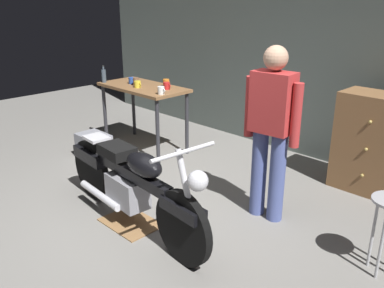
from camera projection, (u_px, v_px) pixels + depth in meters
name	position (u px, v px, depth m)	size (l,w,h in m)	color
ground_plane	(142.00, 227.00, 3.92)	(12.00, 12.00, 0.00)	gray
back_wall	(310.00, 38.00, 5.25)	(8.00, 0.12, 3.10)	#56605B
workbench	(143.00, 94.00, 5.69)	(1.30, 0.64, 0.90)	brown
motorcycle	(131.00, 182.00, 3.80)	(2.19, 0.60, 1.00)	black
person_standing	(271.00, 127.00, 3.81)	(0.57, 0.25, 1.67)	#4D5C9C
wooden_dresser	(375.00, 144.00, 4.48)	(0.80, 0.47, 1.10)	brown
drip_tray	(131.00, 223.00, 3.98)	(0.56, 0.40, 0.01)	olive
storage_bin	(94.00, 147.00, 5.50)	(0.44, 0.32, 0.34)	gray
mug_blue_enamel	(132.00, 81.00, 5.76)	(0.12, 0.09, 0.09)	#2D51AD
mug_yellow_tall	(138.00, 84.00, 5.52)	(0.12, 0.09, 0.09)	yellow
mug_red_diner	(167.00, 86.00, 5.42)	(0.12, 0.09, 0.09)	red
mug_brown_stoneware	(136.00, 82.00, 5.64)	(0.12, 0.08, 0.11)	brown
mug_orange_travel	(166.00, 83.00, 5.59)	(0.12, 0.08, 0.10)	orange
mug_white_ceramic	(161.00, 90.00, 5.15)	(0.12, 0.09, 0.10)	white
bottle	(104.00, 76.00, 5.83)	(0.06, 0.06, 0.24)	#3F4C59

